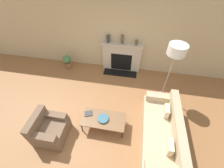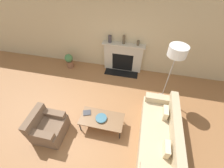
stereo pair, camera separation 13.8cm
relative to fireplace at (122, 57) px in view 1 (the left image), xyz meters
The scene contains 13 objects.
ground_plane 2.74m from the fireplace, 94.69° to the right, with size 18.00×18.00×0.00m, color #99663D.
wall_back 0.92m from the fireplace, 146.68° to the left, with size 18.00×0.06×2.90m.
fireplace is the anchor object (origin of this frame).
couch 3.11m from the fireplace, 62.15° to the right, with size 0.90×2.18×0.81m.
armchair_near 3.54m from the fireplace, 114.73° to the right, with size 0.79×0.81×0.79m.
coffee_table 2.70m from the fireplace, 92.74° to the right, with size 1.19×0.60×0.38m.
bowl 2.70m from the fireplace, 92.95° to the right, with size 0.30×0.30×0.05m.
book 2.67m from the fireplace, 102.55° to the right, with size 0.26×0.23×0.02m.
floor_lamp 2.29m from the fireplace, 37.85° to the right, with size 0.49×0.49×1.97m.
mantel_vase_left 0.89m from the fireplace, behind, with size 0.12×0.12×0.26m.
mantel_vase_center_left 0.75m from the fireplace, 128.95° to the left, with size 0.09×0.09×0.31m.
mantel_vase_center_right 0.85m from the fireplace, ahead, with size 0.09×0.09×0.18m.
potted_plant 2.18m from the fireplace, behind, with size 0.32×0.32×0.60m.
Camera 1 is at (0.71, -2.15, 3.92)m, focal length 24.00 mm.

